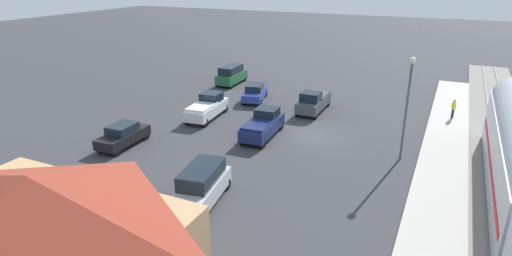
{
  "coord_description": "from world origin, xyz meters",
  "views": [
    {
      "loc": [
        -9.68,
        31.02,
        12.71
      ],
      "look_at": [
        3.68,
        2.73,
        1.0
      ],
      "focal_mm": 29.76,
      "sensor_mm": 36.0,
      "label": 1
    }
  ],
  "objects": [
    {
      "name": "pickup_white",
      "position": [
        9.97,
        -0.23,
        1.03
      ],
      "size": [
        2.48,
        5.57,
        2.14
      ],
      "color": "white",
      "rests_on": "ground"
    },
    {
      "name": "pedestrian_on_platform",
      "position": [
        -10.23,
        -8.72,
        1.28
      ],
      "size": [
        0.36,
        0.36,
        1.71
      ],
      "color": "#23284C",
      "rests_on": "platform"
    },
    {
      "name": "platform",
      "position": [
        -10.0,
        0.0,
        0.15
      ],
      "size": [
        3.2,
        46.0,
        0.3
      ],
      "color": "#B7B2A8",
      "rests_on": "ground"
    },
    {
      "name": "railway_track",
      "position": [
        -14.0,
        0.0,
        0.09
      ],
      "size": [
        4.8,
        70.0,
        0.3
      ],
      "color": "gray",
      "rests_on": "ground"
    },
    {
      "name": "sedan_blue",
      "position": [
        8.39,
        -6.93,
        0.88
      ],
      "size": [
        2.87,
        4.81,
        1.74
      ],
      "color": "#283D9E",
      "rests_on": "ground"
    },
    {
      "name": "pickup_navy",
      "position": [
        3.48,
        1.84,
        1.03
      ],
      "size": [
        2.28,
        5.51,
        2.14
      ],
      "color": "navy",
      "rests_on": "ground"
    },
    {
      "name": "station_building",
      "position": [
        4.0,
        22.0,
        2.91
      ],
      "size": [
        11.98,
        8.11,
        5.6
      ],
      "color": "tan",
      "rests_on": "ground"
    },
    {
      "name": "light_pole_near_platform",
      "position": [
        -7.2,
        1.65,
        4.65
      ],
      "size": [
        0.44,
        0.44,
        7.34
      ],
      "color": "#515156",
      "rests_on": "ground"
    },
    {
      "name": "pickup_charcoal",
      "position": [
        1.82,
        -6.07,
        1.03
      ],
      "size": [
        2.05,
        5.43,
        2.14
      ],
      "color": "#47494F",
      "rests_on": "ground"
    },
    {
      "name": "suv_silver",
      "position": [
        2.37,
        12.82,
        1.15
      ],
      "size": [
        2.74,
        5.16,
        2.22
      ],
      "color": "silver",
      "rests_on": "ground"
    },
    {
      "name": "sedan_black",
      "position": [
        12.34,
        8.17,
        0.88
      ],
      "size": [
        2.05,
        4.58,
        1.74
      ],
      "color": "black",
      "rests_on": "ground"
    },
    {
      "name": "suv_green",
      "position": [
        13.8,
        -11.9,
        1.15
      ],
      "size": [
        2.21,
        5.0,
        2.22
      ],
      "color": "#236638",
      "rests_on": "ground"
    },
    {
      "name": "ground_plane",
      "position": [
        0.0,
        0.0,
        0.0
      ],
      "size": [
        200.0,
        200.0,
        0.0
      ],
      "primitive_type": "plane",
      "color": "#38383D"
    }
  ]
}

